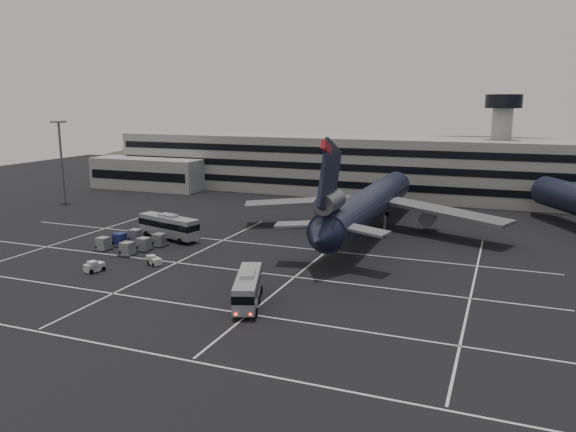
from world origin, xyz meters
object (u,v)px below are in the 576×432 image
Objects in this scene: trijet_main at (369,204)px; tug_a at (94,267)px; uld_cluster at (132,242)px; bus_far at (169,226)px; bus_near at (248,287)px.

tug_a is (-29.21, -35.13, -4.54)m from trijet_main.
uld_cluster is (-2.94, 12.17, 0.27)m from tug_a.
bus_far is 4.35× the size of tug_a.
uld_cluster is at bearing 178.60° from bus_far.
trijet_main is 45.91m from tug_a.
bus_far is 19.32m from tug_a.
uld_cluster is (-27.58, 15.60, -1.07)m from bus_near.
tug_a is at bearing -161.90° from bus_far.
bus_far reaches higher than uld_cluster.
bus_far reaches higher than tug_a.
bus_near is 3.82× the size of tug_a.
trijet_main reaches higher than bus_far.
bus_near is (-4.57, -38.56, -3.20)m from trijet_main.
tug_a is (-24.64, 3.43, -1.34)m from bus_near.
bus_near is at bearing -29.48° from uld_cluster.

